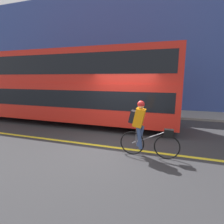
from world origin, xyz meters
TOP-DOWN VIEW (x-y plane):
  - ground_plane at (0.00, 0.00)m, footprint 80.00×80.00m
  - road_center_line at (0.00, -0.13)m, footprint 50.00×0.14m
  - sidewalk_curb at (0.00, 6.14)m, footprint 60.00×2.44m
  - building_facade at (0.00, 7.51)m, footprint 60.00×0.30m
  - bus at (-3.32, 2.48)m, footprint 10.97×2.48m
  - cyclist_on_bike at (1.04, -0.47)m, footprint 1.76×0.32m
  - street_sign_post at (-2.46, 6.01)m, footprint 0.36×0.09m

SIDE VIEW (x-z plane):
  - ground_plane at x=0.00m, z-range 0.00..0.00m
  - road_center_line at x=0.00m, z-range 0.00..0.01m
  - sidewalk_curb at x=0.00m, z-range 0.00..0.12m
  - cyclist_on_bike at x=1.04m, z-range 0.06..1.75m
  - street_sign_post at x=-2.46m, z-range 0.27..2.89m
  - bus at x=-3.32m, z-range 0.21..3.81m
  - building_facade at x=0.00m, z-range 0.00..8.52m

